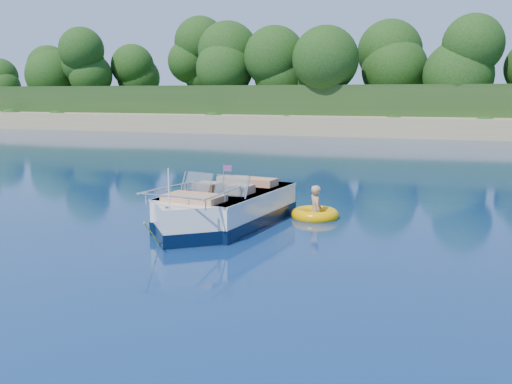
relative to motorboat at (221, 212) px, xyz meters
The scene contains 6 objects.
ground 3.66m from the motorboat, 94.00° to the right, with size 160.00×160.00×0.00m, color #091D44.
shoreline 60.15m from the motorboat, 90.24° to the left, with size 170.00×59.00×6.00m.
treeline 37.74m from the motorboat, 90.33° to the left, with size 150.00×7.12×8.19m.
motorboat is the anchor object (origin of this frame).
tow_tube 2.65m from the motorboat, 41.99° to the left, with size 1.33×1.33×0.33m.
boy 2.64m from the motorboat, 41.09° to the left, with size 0.52×0.34×1.42m, color tan.
Camera 1 is at (5.75, -9.13, 3.26)m, focal length 40.00 mm.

